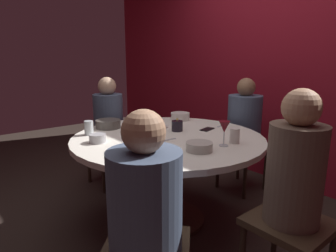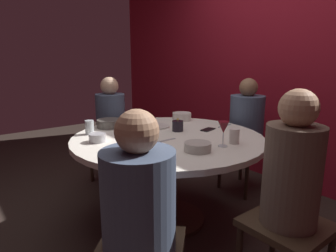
# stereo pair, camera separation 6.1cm
# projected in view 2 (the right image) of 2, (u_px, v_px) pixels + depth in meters

# --- Properties ---
(ground_plane) EXTENTS (8.00, 8.00, 0.00)m
(ground_plane) POSITION_uv_depth(u_px,v_px,m) (168.00, 219.00, 2.48)
(ground_plane) COLOR #2D231E
(back_wall) EXTENTS (6.00, 0.10, 2.60)m
(back_wall) POSITION_uv_depth(u_px,v_px,m) (283.00, 60.00, 3.10)
(back_wall) COLOR maroon
(back_wall) RESTS_ON ground
(dining_table) EXTENTS (1.49, 1.49, 0.73)m
(dining_table) POSITION_uv_depth(u_px,v_px,m) (168.00, 152.00, 2.34)
(dining_table) COLOR silver
(dining_table) RESTS_ON ground
(seated_diner_left) EXTENTS (0.40, 0.40, 1.14)m
(seated_diner_left) POSITION_uv_depth(u_px,v_px,m) (111.00, 119.00, 3.07)
(seated_diner_left) COLOR #3F2D1E
(seated_diner_left) RESTS_ON ground
(seated_diner_back) EXTENTS (0.40, 0.40, 1.14)m
(seated_diner_back) POSITION_uv_depth(u_px,v_px,m) (246.00, 122.00, 2.90)
(seated_diner_back) COLOR #3F2D1E
(seated_diner_back) RESTS_ON ground
(seated_diner_right) EXTENTS (0.40, 0.40, 1.18)m
(seated_diner_right) POSITION_uv_depth(u_px,v_px,m) (292.00, 177.00, 1.52)
(seated_diner_right) COLOR #3F2D1E
(seated_diner_right) RESTS_ON ground
(seated_diner_front_right) EXTENTS (0.57, 0.57, 1.12)m
(seated_diner_front_right) POSITION_uv_depth(u_px,v_px,m) (139.00, 203.00, 1.31)
(seated_diner_front_right) COLOR #3F2D1E
(seated_diner_front_right) RESTS_ON ground
(candle_holder) EXTENTS (0.09, 0.09, 0.11)m
(candle_holder) POSITION_uv_depth(u_px,v_px,m) (178.00, 126.00, 2.46)
(candle_holder) COLOR black
(candle_holder) RESTS_ON dining_table
(wine_glass) EXTENTS (0.08, 0.08, 0.18)m
(wine_glass) POSITION_uv_depth(u_px,v_px,m) (223.00, 128.00, 2.01)
(wine_glass) COLOR silver
(wine_glass) RESTS_ON dining_table
(dinner_plate) EXTENTS (0.24, 0.24, 0.01)m
(dinner_plate) POSITION_uv_depth(u_px,v_px,m) (156.00, 126.00, 2.61)
(dinner_plate) COLOR silver
(dinner_plate) RESTS_ON dining_table
(cell_phone) EXTENTS (0.10, 0.15, 0.01)m
(cell_phone) POSITION_uv_depth(u_px,v_px,m) (208.00, 130.00, 2.51)
(cell_phone) COLOR black
(cell_phone) RESTS_ON dining_table
(bowl_serving_large) EXTENTS (0.12, 0.12, 0.06)m
(bowl_serving_large) POSITION_uv_depth(u_px,v_px,m) (97.00, 138.00, 2.15)
(bowl_serving_large) COLOR #B7B7BC
(bowl_serving_large) RESTS_ON dining_table
(bowl_salad_center) EXTENTS (0.18, 0.18, 0.06)m
(bowl_salad_center) POSITION_uv_depth(u_px,v_px,m) (198.00, 147.00, 1.93)
(bowl_salad_center) COLOR #B2ADA3
(bowl_salad_center) RESTS_ON dining_table
(bowl_small_white) EXTENTS (0.21, 0.21, 0.07)m
(bowl_small_white) POSITION_uv_depth(u_px,v_px,m) (109.00, 124.00, 2.59)
(bowl_small_white) COLOR #4C4742
(bowl_small_white) RESTS_ON dining_table
(bowl_sauce_side) EXTENTS (0.18, 0.18, 0.07)m
(bowl_sauce_side) POSITION_uv_depth(u_px,v_px,m) (182.00, 116.00, 2.89)
(bowl_sauce_side) COLOR silver
(bowl_sauce_side) RESTS_ON dining_table
(cup_near_candle) EXTENTS (0.07, 0.07, 0.11)m
(cup_near_candle) POSITION_uv_depth(u_px,v_px,m) (234.00, 136.00, 2.10)
(cup_near_candle) COLOR silver
(cup_near_candle) RESTS_ON dining_table
(cup_by_left_diner) EXTENTS (0.07, 0.07, 0.09)m
(cup_by_left_diner) POSITION_uv_depth(u_px,v_px,m) (142.00, 135.00, 2.18)
(cup_by_left_diner) COLOR silver
(cup_by_left_diner) RESTS_ON dining_table
(cup_by_right_diner) EXTENTS (0.07, 0.07, 0.11)m
(cup_by_right_diner) POSITION_uv_depth(u_px,v_px,m) (152.00, 139.00, 2.02)
(cup_by_right_diner) COLOR silver
(cup_by_right_diner) RESTS_ON dining_table
(cup_center_front) EXTENTS (0.07, 0.07, 0.11)m
(cup_center_front) POSITION_uv_depth(u_px,v_px,m) (90.00, 127.00, 2.36)
(cup_center_front) COLOR silver
(cup_center_front) RESTS_ON dining_table
(cup_far_edge) EXTENTS (0.06, 0.06, 0.10)m
(cup_far_edge) POSITION_uv_depth(u_px,v_px,m) (130.00, 142.00, 1.97)
(cup_far_edge) COLOR silver
(cup_far_edge) RESTS_ON dining_table
(cup_beside_wine) EXTENTS (0.06, 0.06, 0.09)m
(cup_beside_wine) POSITION_uv_depth(u_px,v_px,m) (141.00, 146.00, 1.90)
(cup_beside_wine) COLOR silver
(cup_beside_wine) RESTS_ON dining_table
(fork_near_plate) EXTENTS (0.02, 0.18, 0.01)m
(fork_near_plate) POSITION_uv_depth(u_px,v_px,m) (166.00, 140.00, 2.18)
(fork_near_plate) COLOR #B7B7BC
(fork_near_plate) RESTS_ON dining_table
(knife_near_plate) EXTENTS (0.03, 0.18, 0.01)m
(knife_near_plate) POSITION_uv_depth(u_px,v_px,m) (225.00, 126.00, 2.65)
(knife_near_plate) COLOR #B7B7BC
(knife_near_plate) RESTS_ON dining_table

